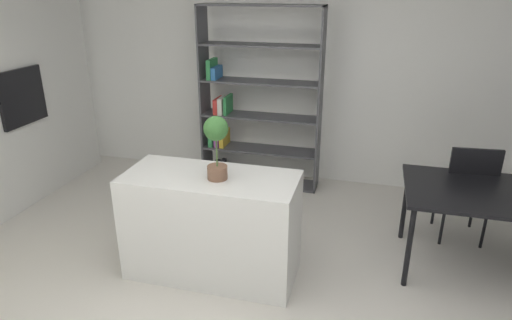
# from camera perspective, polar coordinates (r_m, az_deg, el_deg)

# --- Properties ---
(ground_plane) EXTENTS (9.10, 9.10, 0.00)m
(ground_plane) POSITION_cam_1_polar(r_m,az_deg,el_deg) (3.53, -4.69, -19.09)
(ground_plane) COLOR beige
(back_partition) EXTENTS (6.62, 0.06, 2.69)m
(back_partition) POSITION_cam_1_polar(r_m,az_deg,el_deg) (5.41, 4.68, 11.38)
(back_partition) COLOR white
(back_partition) RESTS_ON ground_plane
(built_in_oven) EXTENTS (0.06, 0.61, 0.58)m
(built_in_oven) POSITION_cam_1_polar(r_m,az_deg,el_deg) (5.29, -27.72, 7.17)
(built_in_oven) COLOR black
(built_in_oven) RESTS_ON ground_plane
(kitchen_island) EXTENTS (1.39, 0.62, 0.89)m
(kitchen_island) POSITION_cam_1_polar(r_m,az_deg,el_deg) (3.73, -5.65, -8.29)
(kitchen_island) COLOR silver
(kitchen_island) RESTS_ON ground_plane
(potted_plant_on_island) EXTENTS (0.19, 0.19, 0.50)m
(potted_plant_on_island) POSITION_cam_1_polar(r_m,az_deg,el_deg) (3.37, -5.09, 2.41)
(potted_plant_on_island) COLOR brown
(potted_plant_on_island) RESTS_ON kitchen_island
(open_bookshelf) EXTENTS (1.41, 0.33, 2.10)m
(open_bookshelf) POSITION_cam_1_polar(r_m,az_deg,el_deg) (5.27, -0.62, 7.10)
(open_bookshelf) COLOR #4C4C51
(open_bookshelf) RESTS_ON ground_plane
(dining_table) EXTENTS (1.15, 0.88, 0.74)m
(dining_table) POSITION_cam_1_polar(r_m,az_deg,el_deg) (4.07, 26.48, -4.41)
(dining_table) COLOR black
(dining_table) RESTS_ON ground_plane
(dining_chair_far) EXTENTS (0.46, 0.48, 0.98)m
(dining_chair_far) POSITION_cam_1_polar(r_m,az_deg,el_deg) (4.52, 25.39, -3.09)
(dining_chair_far) COLOR black
(dining_chair_far) RESTS_ON ground_plane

